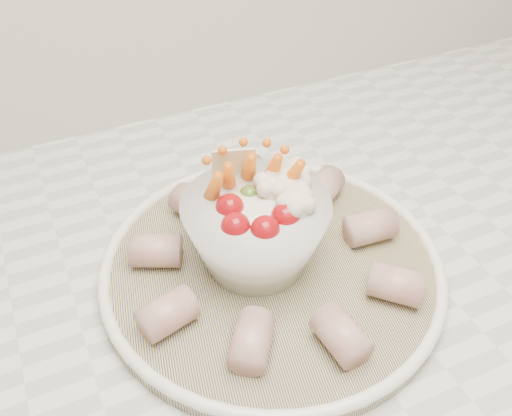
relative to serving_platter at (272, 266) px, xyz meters
name	(u,v)px	position (x,y,z in m)	size (l,w,h in m)	color
serving_platter	(272,266)	(0.00, 0.00, 0.00)	(0.40, 0.40, 0.02)	navy
veggie_bowl	(257,227)	(-0.01, 0.01, 0.05)	(0.14, 0.14, 0.11)	silver
cured_meat_rolls	(272,252)	(0.00, 0.00, 0.02)	(0.28, 0.29, 0.03)	#A14D49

